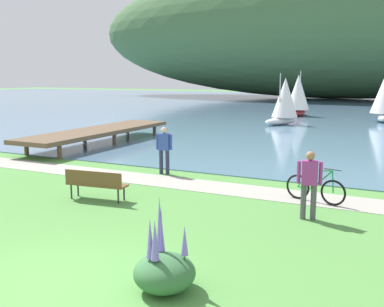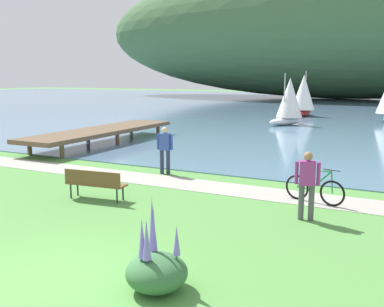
{
  "view_description": "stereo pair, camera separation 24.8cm",
  "coord_description": "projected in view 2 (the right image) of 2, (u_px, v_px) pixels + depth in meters",
  "views": [
    {
      "loc": [
        5.22,
        -5.19,
        3.5
      ],
      "look_at": [
        -0.99,
        7.64,
        1.0
      ],
      "focal_mm": 41.33,
      "sensor_mm": 36.0,
      "label": 1
    },
    {
      "loc": [
        5.44,
        -5.08,
        3.5
      ],
      "look_at": [
        -0.99,
        7.64,
        1.0
      ],
      "focal_mm": 41.33,
      "sensor_mm": 36.0,
      "label": 2
    }
  ],
  "objects": [
    {
      "name": "sailboat_toward_hillside",
      "position": [
        304.0,
        95.0,
        38.25
      ],
      "size": [
        2.07,
        3.38,
        3.92
      ],
      "color": "#B22323",
      "rests_on": "bay_water"
    },
    {
      "name": "pier_dock",
      "position": [
        102.0,
        131.0,
        22.92
      ],
      "size": [
        2.4,
        10.0,
        0.8
      ],
      "color": "brown",
      "rests_on": "ground"
    },
    {
      "name": "sailboat_nearest_to_shore",
      "position": [
        289.0,
        101.0,
        31.56
      ],
      "size": [
        2.55,
        3.16,
        3.67
      ],
      "color": "white",
      "rests_on": "bay_water"
    },
    {
      "name": "person_on_the_grass",
      "position": [
        307.0,
        181.0,
        10.74
      ],
      "size": [
        0.6,
        0.3,
        1.71
      ],
      "color": "#4C4C51",
      "rests_on": "ground"
    },
    {
      "name": "distant_hillside",
      "position": [
        344.0,
        25.0,
        67.0
      ],
      "size": [
        82.42,
        28.0,
        22.27
      ],
      "primitive_type": "ellipsoid",
      "color": "#42663D",
      "rests_on": "bay_water"
    },
    {
      "name": "shoreline_path",
      "position": [
        217.0,
        188.0,
        14.04
      ],
      "size": [
        60.0,
        1.5,
        0.01
      ],
      "primitive_type": "cube",
      "color": "#A39E93",
      "rests_on": "ground"
    },
    {
      "name": "bicycle_leaning_near_bench",
      "position": [
        314.0,
        189.0,
        12.32
      ],
      "size": [
        1.73,
        0.48,
        1.01
      ],
      "color": "black",
      "rests_on": "ground"
    },
    {
      "name": "person_at_shoreline",
      "position": [
        165.0,
        147.0,
        15.86
      ],
      "size": [
        0.6,
        0.28,
        1.71
      ],
      "color": "#282D47",
      "rests_on": "ground"
    },
    {
      "name": "bay_water",
      "position": [
        362.0,
        107.0,
        50.69
      ],
      "size": [
        180.0,
        80.0,
        0.04
      ],
      "primitive_type": "cube",
      "color": "#5B7F9E",
      "rests_on": "ground"
    },
    {
      "name": "echium_bush_closest_to_camera",
      "position": [
        156.0,
        269.0,
        7.27
      ],
      "size": [
        1.03,
        1.03,
        1.55
      ],
      "color": "#386B3D",
      "rests_on": "ground"
    },
    {
      "name": "park_bench_near_camera",
      "position": [
        95.0,
        182.0,
        12.58
      ],
      "size": [
        1.84,
        0.67,
        0.88
      ],
      "color": "brown",
      "rests_on": "ground"
    },
    {
      "name": "ground_plane",
      "position": [
        41.0,
        285.0,
        7.49
      ],
      "size": [
        200.0,
        200.0,
        0.0
      ],
      "primitive_type": "plane",
      "color": "#518E42"
    }
  ]
}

